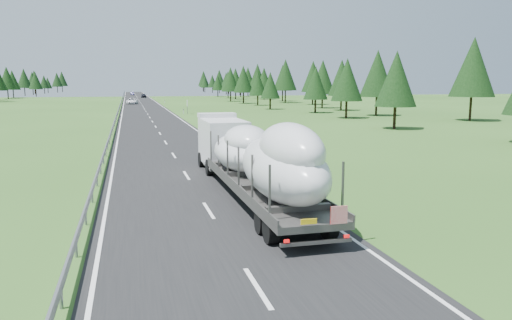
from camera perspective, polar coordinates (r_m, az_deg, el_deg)
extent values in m
plane|color=#294E1A|center=(14.82, 0.15, -14.44)|extent=(400.00, 400.00, 0.00)
cube|color=black|center=(113.37, -12.64, 5.72)|extent=(10.00, 400.00, 0.02)
cube|color=slate|center=(113.31, -15.35, 5.92)|extent=(0.08, 400.00, 0.32)
cylinder|color=slate|center=(14.43, -21.40, -14.45)|extent=(0.10, 0.10, 0.60)
cube|color=silver|center=(44.62, -1.39, 1.98)|extent=(0.12, 0.07, 1.00)
cube|color=black|center=(44.58, -1.39, 2.39)|extent=(0.13, 0.08, 0.12)
cube|color=silver|center=(93.85, -8.28, 5.53)|extent=(0.12, 0.07, 1.00)
cube|color=black|center=(93.83, -8.28, 5.72)|extent=(0.13, 0.08, 0.12)
cube|color=silver|center=(143.61, -10.43, 6.61)|extent=(0.12, 0.07, 1.00)
cube|color=black|center=(143.60, -10.43, 6.74)|extent=(0.13, 0.08, 0.12)
cube|color=silver|center=(193.50, -11.47, 7.13)|extent=(0.12, 0.07, 1.00)
cube|color=black|center=(193.49, -11.47, 7.23)|extent=(0.13, 0.08, 0.12)
cube|color=silver|center=(243.43, -12.09, 7.44)|extent=(0.12, 0.07, 1.00)
cube|color=black|center=(243.43, -12.09, 7.51)|extent=(0.13, 0.08, 0.12)
cube|color=silver|center=(293.39, -12.49, 7.64)|extent=(0.12, 0.07, 1.00)
cube|color=black|center=(293.38, -12.50, 7.70)|extent=(0.13, 0.08, 0.12)
cube|color=silver|center=(343.36, -12.78, 7.78)|extent=(0.12, 0.07, 1.00)
cube|color=black|center=(343.35, -12.79, 7.84)|extent=(0.13, 0.08, 0.12)
cylinder|color=slate|center=(93.90, -7.86, 5.84)|extent=(0.08, 0.08, 2.00)
cube|color=silver|center=(93.85, -7.87, 6.45)|extent=(0.05, 0.90, 1.20)
cylinder|color=black|center=(83.71, 23.32, 5.64)|extent=(0.36, 0.36, 4.32)
cone|color=black|center=(83.66, 23.57, 9.74)|extent=(6.72, 6.72, 9.00)
cylinder|color=black|center=(91.16, 13.59, 6.19)|extent=(0.36, 0.36, 3.91)
cone|color=black|center=(91.09, 13.71, 9.60)|extent=(6.08, 6.08, 8.14)
cylinder|color=black|center=(106.68, 9.70, 6.58)|extent=(0.36, 0.36, 3.58)
cone|color=black|center=(106.61, 9.77, 9.26)|extent=(5.58, 5.58, 7.47)
cylinder|color=black|center=(115.70, 7.58, 6.83)|extent=(0.36, 0.36, 3.70)
cone|color=black|center=(115.63, 7.63, 9.37)|extent=(5.75, 5.75, 7.71)
cylinder|color=black|center=(133.84, 6.49, 7.16)|extent=(0.36, 0.36, 3.90)
cone|color=black|center=(133.79, 6.53, 9.48)|extent=(6.06, 6.06, 8.12)
cylinder|color=black|center=(144.20, 3.37, 7.38)|extent=(0.36, 0.36, 4.20)
cone|color=black|center=(144.16, 3.39, 9.70)|extent=(6.53, 6.53, 8.74)
cylinder|color=black|center=(156.93, 3.05, 7.44)|extent=(0.36, 0.36, 3.83)
cone|color=black|center=(156.88, 3.06, 9.39)|extent=(5.96, 5.96, 7.98)
cylinder|color=black|center=(170.72, 0.92, 7.54)|extent=(0.36, 0.36, 3.67)
cone|color=black|center=(170.68, 0.92, 9.25)|extent=(5.71, 5.71, 7.64)
cylinder|color=black|center=(186.30, 0.17, 7.75)|extent=(0.36, 0.36, 4.28)
cone|color=black|center=(186.28, 0.17, 9.58)|extent=(6.67, 6.67, 8.93)
cylinder|color=black|center=(200.08, -1.76, 7.65)|extent=(0.36, 0.36, 3.08)
cone|color=black|center=(200.04, -1.77, 8.88)|extent=(4.79, 4.79, 6.41)
cylinder|color=black|center=(213.15, -0.93, 7.88)|extent=(0.36, 0.36, 4.15)
cone|color=black|center=(213.13, -0.93, 9.43)|extent=(6.46, 6.46, 8.65)
cylinder|color=black|center=(226.77, -1.86, 7.78)|extent=(0.36, 0.36, 2.94)
cone|color=black|center=(226.73, -1.86, 8.82)|extent=(4.58, 4.58, 6.13)
cylinder|color=black|center=(240.24, -3.42, 7.91)|extent=(0.36, 0.36, 3.55)
cone|color=black|center=(240.21, -3.43, 9.08)|extent=(5.52, 5.52, 7.39)
cylinder|color=black|center=(253.92, -3.13, 7.94)|extent=(0.36, 0.36, 3.39)
cone|color=black|center=(253.89, -3.14, 9.01)|extent=(5.28, 5.28, 7.07)
cylinder|color=black|center=(267.59, -4.21, 8.07)|extent=(0.36, 0.36, 4.24)
cone|color=black|center=(267.57, -4.22, 9.33)|extent=(6.59, 6.59, 8.83)
cylinder|color=black|center=(279.38, -5.00, 8.01)|extent=(0.36, 0.36, 3.38)
cone|color=black|center=(279.35, -5.02, 8.97)|extent=(5.26, 5.26, 7.04)
cylinder|color=black|center=(294.73, -5.86, 8.02)|extent=(0.36, 0.36, 3.17)
cone|color=black|center=(294.70, -5.88, 8.87)|extent=(4.93, 4.93, 6.60)
cylinder|color=black|center=(307.65, -6.00, 8.16)|extent=(0.36, 0.36, 4.32)
cone|color=black|center=(307.63, -6.01, 9.28)|extent=(6.72, 6.72, 9.00)
cylinder|color=black|center=(322.46, -6.06, 8.10)|extent=(0.36, 0.36, 3.36)
cone|color=black|center=(322.43, -6.08, 8.93)|extent=(5.23, 5.23, 7.01)
cylinder|color=black|center=(65.70, 15.56, 4.90)|extent=(0.36, 0.36, 3.33)
cone|color=black|center=(65.57, 15.73, 8.94)|extent=(5.18, 5.18, 6.94)
cylinder|color=black|center=(83.74, 10.28, 5.87)|extent=(0.36, 0.36, 3.32)
cone|color=black|center=(83.64, 10.37, 9.03)|extent=(5.16, 5.16, 6.91)
cylinder|color=black|center=(97.41, 6.79, 6.27)|extent=(0.36, 0.36, 3.02)
cone|color=black|center=(97.31, 6.83, 8.74)|extent=(4.71, 4.71, 6.30)
cylinder|color=black|center=(109.39, 1.63, 6.54)|extent=(0.36, 0.36, 2.75)
cone|color=black|center=(109.30, 1.64, 8.54)|extent=(4.28, 4.28, 5.73)
cylinder|color=black|center=(128.23, 0.20, 6.93)|extent=(0.36, 0.36, 2.94)
cone|color=black|center=(128.15, 0.20, 8.76)|extent=(4.58, 4.58, 6.13)
cylinder|color=black|center=(139.46, -1.45, 7.21)|extent=(0.36, 0.36, 3.54)
cone|color=black|center=(139.41, -1.46, 9.23)|extent=(5.51, 5.51, 7.38)
cylinder|color=black|center=(154.83, -2.92, 7.37)|extent=(0.36, 0.36, 3.54)
cone|color=black|center=(154.78, -2.93, 9.19)|extent=(5.50, 5.50, 7.37)
cylinder|color=black|center=(174.40, -2.35, 7.56)|extent=(0.36, 0.36, 3.63)
cone|color=black|center=(174.36, -2.36, 9.22)|extent=(5.65, 5.65, 7.56)
cylinder|color=black|center=(188.41, -3.21, 7.61)|extent=(0.36, 0.36, 3.37)
cone|color=black|center=(188.36, -3.23, 9.04)|extent=(5.24, 5.24, 7.02)
cylinder|color=black|center=(205.33, -4.39, 7.65)|extent=(0.36, 0.36, 2.99)
cone|color=black|center=(205.28, -4.40, 8.81)|extent=(4.65, 4.65, 6.23)
cylinder|color=black|center=(199.62, -26.49, 6.85)|extent=(0.36, 0.36, 3.88)
cone|color=black|center=(199.59, -26.60, 8.39)|extent=(6.03, 6.03, 8.08)
cylinder|color=black|center=(211.59, -25.99, 6.90)|extent=(0.36, 0.36, 3.54)
cone|color=black|center=(211.55, -26.08, 8.22)|extent=(5.50, 5.50, 7.37)
cylinder|color=black|center=(224.38, -23.84, 7.10)|extent=(0.36, 0.36, 3.51)
cone|color=black|center=(224.34, -23.91, 8.34)|extent=(5.45, 5.45, 7.30)
cylinder|color=black|center=(239.81, -24.91, 7.15)|extent=(0.36, 0.36, 3.99)
cone|color=black|center=(239.79, -25.00, 8.48)|extent=(6.21, 6.21, 8.31)
cylinder|color=black|center=(252.61, -24.12, 7.21)|extent=(0.36, 0.36, 3.62)
cone|color=black|center=(252.58, -24.20, 8.35)|extent=(5.63, 5.63, 7.54)
cylinder|color=black|center=(267.00, -23.94, 7.30)|extent=(0.36, 0.36, 3.90)
cone|color=black|center=(266.98, -24.01, 8.46)|extent=(6.07, 6.07, 8.13)
cylinder|color=black|center=(278.71, -23.01, 7.32)|extent=(0.36, 0.36, 3.19)
cone|color=black|center=(278.68, -23.07, 8.23)|extent=(4.97, 4.97, 6.66)
cylinder|color=black|center=(294.46, -22.67, 7.36)|extent=(0.36, 0.36, 2.89)
cone|color=black|center=(294.43, -22.72, 8.14)|extent=(4.49, 4.49, 6.02)
cylinder|color=black|center=(306.80, -21.74, 7.54)|extent=(0.36, 0.36, 3.84)
cone|color=black|center=(306.78, -21.80, 8.53)|extent=(5.97, 5.97, 8.00)
cylinder|color=black|center=(321.29, -21.25, 7.63)|extent=(0.36, 0.36, 4.16)
cone|color=black|center=(321.27, -21.31, 8.65)|extent=(6.48, 6.48, 8.67)
cube|color=silver|center=(33.12, -3.78, 2.11)|extent=(2.61, 5.18, 2.90)
cube|color=black|center=(35.65, -4.57, 3.42)|extent=(2.38, 0.09, 1.45)
cube|color=silver|center=(35.21, -4.49, 5.13)|extent=(2.59, 1.25, 0.31)
cube|color=#575552|center=(32.31, -3.42, -0.56)|extent=(2.60, 3.11, 0.26)
cylinder|color=black|center=(34.95, -6.24, 0.04)|extent=(0.37, 1.04, 1.03)
cylinder|color=black|center=(35.36, -2.42, 0.19)|extent=(0.37, 1.04, 1.03)
cylinder|color=black|center=(31.72, -5.39, -0.85)|extent=(0.37, 1.04, 1.03)
cylinder|color=black|center=(32.17, -1.20, -0.68)|extent=(0.37, 1.04, 1.03)
cube|color=#575552|center=(23.81, 0.60, -3.02)|extent=(2.86, 14.50, 0.27)
cube|color=#575552|center=(23.45, -2.66, -2.57)|extent=(0.12, 14.48, 0.25)
cube|color=#575552|center=(24.14, 3.76, -2.24)|extent=(0.12, 14.48, 0.25)
cube|color=#575552|center=(17.37, 1.49, -3.74)|extent=(0.07, 0.07, 1.97)
cube|color=#575552|center=(18.30, 9.82, -3.22)|extent=(0.07, 0.07, 1.97)
cube|color=#575552|center=(19.72, -0.48, -2.21)|extent=(0.07, 0.07, 1.97)
cube|color=#575552|center=(20.54, 7.00, -1.83)|extent=(0.07, 0.07, 1.97)
cube|color=#575552|center=(22.10, -2.02, -1.01)|extent=(0.07, 0.07, 1.97)
cube|color=#575552|center=(22.83, 4.74, -0.71)|extent=(0.07, 0.07, 1.97)
cube|color=#575552|center=(24.50, -3.26, -0.04)|extent=(0.07, 0.07, 1.97)
cube|color=#575552|center=(25.16, 2.90, 0.20)|extent=(0.07, 0.07, 1.97)
cube|color=#575552|center=(26.91, -4.28, 0.76)|extent=(0.07, 0.07, 1.97)
cube|color=#575552|center=(27.52, 1.37, 0.96)|extent=(0.07, 0.07, 1.97)
cube|color=#575552|center=(29.34, -5.13, 1.42)|extent=(0.07, 0.07, 1.97)
cube|color=#575552|center=(29.90, 0.09, 1.60)|extent=(0.07, 0.07, 1.97)
cylinder|color=black|center=(18.41, 1.65, -8.01)|extent=(0.42, 1.04, 1.03)
cylinder|color=black|center=(19.13, 8.28, -7.44)|extent=(0.42, 1.04, 1.03)
cylinder|color=black|center=(19.55, 0.65, -6.98)|extent=(0.42, 1.04, 1.03)
cylinder|color=black|center=(20.24, 6.92, -6.50)|extent=(0.42, 1.04, 1.03)
cube|color=#575552|center=(17.32, 6.81, -9.34)|extent=(2.59, 0.14, 0.12)
cube|color=red|center=(17.28, 9.37, -6.22)|extent=(0.62, 0.04, 0.62)
cube|color=yellow|center=(16.92, 5.96, -7.02)|extent=(0.57, 0.04, 0.19)
cube|color=red|center=(16.86, 3.41, -9.25)|extent=(0.19, 0.06, 0.10)
cube|color=red|center=(17.62, 10.24, -8.58)|extent=(0.19, 0.06, 0.10)
ellipsoid|color=silver|center=(20.42, 2.99, -0.94)|extent=(2.83, 8.14, 2.59)
ellipsoid|color=silver|center=(19.32, 3.91, 1.21)|extent=(2.15, 5.16, 2.07)
ellipsoid|color=silver|center=(27.18, -1.42, 0.94)|extent=(3.07, 6.46, 2.04)
ellipsoid|color=silver|center=(26.31, -1.03, 2.25)|extent=(2.33, 4.09, 1.63)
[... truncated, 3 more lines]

